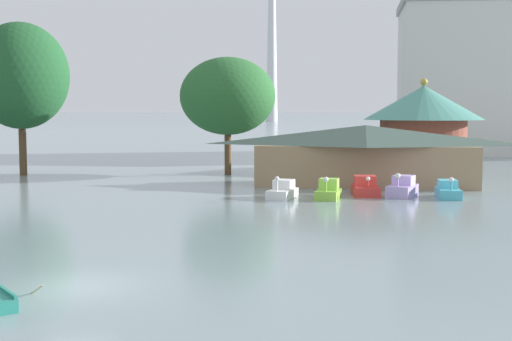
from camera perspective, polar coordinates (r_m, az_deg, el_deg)
The scene contains 10 objects.
ground_plane at distance 24.39m, azimuth -14.60°, elevation -9.11°, with size 2000.00×2000.00×0.00m, color gray.
pedal_boat_white at distance 46.52m, azimuth 2.17°, elevation -1.66°, with size 1.97×3.11×1.56m.
pedal_boat_lime at distance 46.21m, azimuth 5.88°, elevation -1.66°, with size 1.72×2.55×1.56m.
pedal_boat_red at distance 48.48m, azimuth 8.84°, elevation -1.39°, with size 2.02×3.10×1.40m.
pedal_boat_lavender at distance 48.16m, azimuth 11.77°, elevation -1.41°, with size 2.37×3.09×1.69m.
pedal_boat_cyan at distance 48.24m, azimuth 15.30°, elevation -1.60°, with size 1.44×2.90×1.49m.
boathouse at distance 54.52m, azimuth 8.85°, elevation 1.34°, with size 17.81×6.08×4.64m.
green_roof_pavilion at distance 69.84m, azimuth 13.40°, elevation 3.93°, with size 11.47×11.47×8.79m.
shoreline_tree_tall_left at distance 65.66m, azimuth -18.53°, elevation 7.28°, with size 8.41×8.41×13.45m.
shoreline_tree_mid at distance 62.89m, azimuth -2.31°, elevation 6.04°, with size 8.51×8.51×10.46m.
Camera 1 is at (9.05, -21.87, 5.90)m, focal length 49.37 mm.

